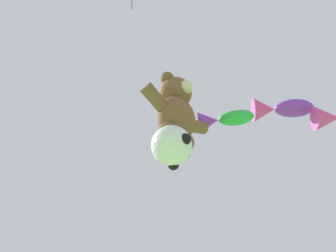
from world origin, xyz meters
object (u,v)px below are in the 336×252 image
fish_kite_violet (279,109)px  soccer_ball_kite (172,146)px  fish_kite_emerald (222,120)px  teddy_bear_kite (176,110)px

fish_kite_violet → soccer_ball_kite: bearing=155.7°
soccer_ball_kite → fish_kite_emerald: (1.86, -0.33, 1.91)m
teddy_bear_kite → fish_kite_violet: size_ratio=1.34×
teddy_bear_kite → soccer_ball_kite: teddy_bear_kite is taller
soccer_ball_kite → fish_kite_violet: bearing=-24.3°
soccer_ball_kite → fish_kite_emerald: bearing=-9.9°
teddy_bear_kite → fish_kite_emerald: (1.56, -0.44, 0.38)m
fish_kite_emerald → fish_kite_violet: bearing=-38.4°
soccer_ball_kite → fish_kite_violet: size_ratio=0.59×
fish_kite_emerald → fish_kite_violet: (1.50, -1.19, 0.67)m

